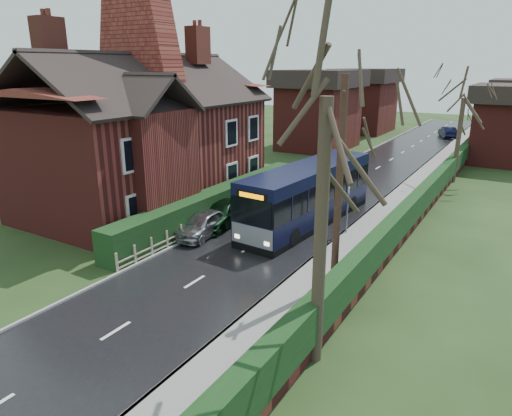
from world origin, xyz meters
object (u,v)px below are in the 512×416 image
Objects in this scene: car_silver at (203,224)px; bus at (308,195)px; telegraph_pole at (339,187)px; bus_stop_sign at (348,197)px; brick_house at (146,132)px; car_green at (222,214)px.

bus is at bearing 46.69° from car_silver.
bus is 1.33× the size of telegraph_pole.
bus_stop_sign is at bearing -10.27° from bus.
brick_house is 4.94× the size of bus_stop_sign.
brick_house is 3.45× the size of car_green.
bus is 5.74m from car_silver.
bus is 2.87× the size of car_silver.
bus_stop_sign reaches higher than car_silver.
car_green is 1.43× the size of bus_stop_sign.
brick_house is 14.24m from telegraph_pole.
car_silver reaches higher than car_green.
brick_house is 1.87× the size of telegraph_pole.
telegraph_pole is at bearing -17.74° from car_silver.
telegraph_pole is (1.60, -5.63, 2.01)m from bus_stop_sign.
bus_stop_sign is (2.40, -0.62, 0.40)m from bus.
brick_house is 1.41× the size of bus.
car_green is 0.54× the size of telegraph_pole.
bus is 4.63m from car_green.
car_green is at bearing 173.40° from bus_stop_sign.
telegraph_pole reaches higher than bus_stop_sign.
telegraph_pole is at bearing -98.89° from bus_stop_sign.
telegraph_pole reaches higher than car_silver.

